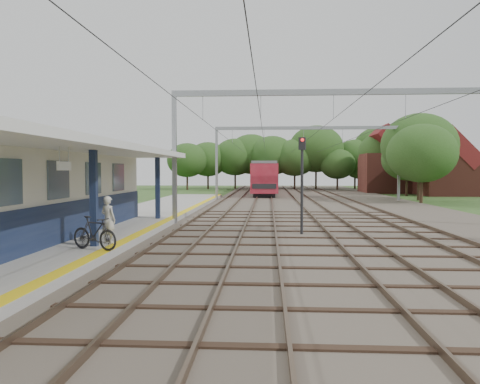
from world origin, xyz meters
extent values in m
plane|color=#2D4C1E|center=(0.00, 0.00, 0.00)|extent=(160.00, 160.00, 0.00)
cube|color=#473D33|center=(4.00, 30.00, 0.05)|extent=(18.00, 90.00, 0.10)
cube|color=gray|center=(-7.50, 14.00, 0.17)|extent=(5.00, 52.00, 0.35)
cube|color=yellow|center=(-5.25, 14.00, 0.35)|extent=(0.45, 52.00, 0.01)
cube|color=beige|center=(-8.90, 7.00, 2.05)|extent=(3.20, 18.00, 3.40)
cube|color=#131E3C|center=(-7.28, 7.00, 1.05)|extent=(0.06, 18.00, 1.40)
cube|color=slate|center=(-7.27, 7.00, 2.55)|extent=(0.05, 16.00, 1.30)
cube|color=#131E3C|center=(-5.90, 6.00, 1.95)|extent=(0.22, 0.22, 3.20)
cube|color=#131E3C|center=(-5.90, 15.00, 1.95)|extent=(0.22, 0.22, 3.20)
cube|color=silver|center=(-7.80, 6.00, 3.67)|extent=(6.40, 20.00, 0.24)
cube|color=white|center=(-6.00, 4.00, 3.00)|extent=(0.06, 0.85, 0.26)
cube|color=brown|center=(-4.22, 30.00, 0.17)|extent=(0.07, 88.00, 0.15)
cube|color=brown|center=(-2.78, 30.00, 0.17)|extent=(0.07, 88.00, 0.15)
cube|color=brown|center=(-1.22, 30.00, 0.17)|extent=(0.07, 88.00, 0.15)
cube|color=brown|center=(0.22, 30.00, 0.17)|extent=(0.07, 88.00, 0.15)
cube|color=brown|center=(2.48, 30.00, 0.17)|extent=(0.07, 88.00, 0.15)
cube|color=brown|center=(3.92, 30.00, 0.17)|extent=(0.07, 88.00, 0.15)
cube|color=brown|center=(6.08, 30.00, 0.17)|extent=(0.07, 88.00, 0.15)
cube|color=brown|center=(7.52, 30.00, 0.17)|extent=(0.07, 88.00, 0.15)
cube|color=gray|center=(-5.00, 15.00, 3.50)|extent=(0.22, 0.22, 7.00)
cube|color=gray|center=(3.50, 15.00, 6.85)|extent=(17.00, 0.20, 0.30)
cube|color=gray|center=(-5.00, 35.00, 3.50)|extent=(0.22, 0.22, 7.00)
cube|color=gray|center=(12.00, 35.00, 3.50)|extent=(0.22, 0.22, 7.00)
cube|color=gray|center=(3.50, 35.00, 6.85)|extent=(17.00, 0.20, 0.30)
cylinder|color=black|center=(-3.50, 30.00, 5.50)|extent=(0.02, 88.00, 0.02)
cylinder|color=black|center=(-0.50, 30.00, 5.50)|extent=(0.02, 88.00, 0.02)
cylinder|color=black|center=(3.20, 30.00, 5.50)|extent=(0.02, 88.00, 0.02)
cylinder|color=black|center=(6.80, 30.00, 5.50)|extent=(0.02, 88.00, 0.02)
cylinder|color=#382619|center=(-10.00, 61.00, 1.44)|extent=(0.28, 0.28, 2.88)
ellipsoid|color=#254418|center=(-10.00, 61.00, 4.96)|extent=(6.72, 6.72, 5.76)
cylinder|color=#382619|center=(-4.00, 63.00, 1.26)|extent=(0.28, 0.28, 2.52)
ellipsoid|color=#254418|center=(-4.00, 63.00, 4.34)|extent=(5.88, 5.88, 5.04)
cylinder|color=#382619|center=(2.00, 60.00, 1.62)|extent=(0.28, 0.28, 3.24)
ellipsoid|color=#254418|center=(2.00, 60.00, 5.58)|extent=(7.56, 7.56, 6.48)
cylinder|color=#382619|center=(8.00, 62.00, 1.35)|extent=(0.28, 0.28, 2.70)
ellipsoid|color=#254418|center=(8.00, 62.00, 4.65)|extent=(6.30, 6.30, 5.40)
cylinder|color=#382619|center=(14.50, 38.00, 1.26)|extent=(0.28, 0.28, 2.52)
ellipsoid|color=#254418|center=(14.50, 38.00, 4.34)|extent=(5.88, 5.88, 5.04)
cylinder|color=#382619|center=(15.00, 54.00, 1.44)|extent=(0.28, 0.28, 2.88)
ellipsoid|color=#254418|center=(15.00, 54.00, 4.96)|extent=(6.72, 6.72, 5.76)
cube|color=brown|center=(21.00, 46.00, 2.25)|extent=(7.00, 6.00, 4.50)
cube|color=maroon|center=(21.00, 46.00, 5.40)|extent=(4.99, 6.12, 4.99)
cube|color=brown|center=(16.00, 52.00, 2.50)|extent=(8.00, 6.00, 5.00)
cube|color=maroon|center=(16.00, 52.00, 5.90)|extent=(5.52, 6.12, 5.52)
imported|color=beige|center=(-5.65, 6.64, 1.17)|extent=(0.71, 0.60, 1.64)
imported|color=black|center=(-5.60, 5.23, 0.89)|extent=(1.84, 1.16, 1.07)
cube|color=black|center=(-0.50, 46.10, 0.32)|extent=(2.25, 16.06, 0.44)
cube|color=maroon|center=(-0.50, 46.10, 2.07)|extent=(2.81, 17.46, 3.04)
cube|color=black|center=(-0.50, 46.10, 2.38)|extent=(2.85, 16.06, 0.87)
cube|color=slate|center=(-0.50, 46.10, 3.71)|extent=(2.59, 17.46, 0.28)
cube|color=black|center=(-0.50, 64.16, 0.32)|extent=(2.25, 16.06, 0.44)
cube|color=maroon|center=(-0.50, 64.16, 2.07)|extent=(2.81, 17.46, 3.04)
cube|color=black|center=(-0.50, 64.16, 2.38)|extent=(2.85, 16.06, 0.87)
cube|color=slate|center=(-0.50, 64.16, 3.71)|extent=(2.59, 17.46, 0.28)
cylinder|color=black|center=(1.35, 11.16, 1.96)|extent=(0.15, 0.15, 3.93)
cube|color=black|center=(1.35, 11.16, 4.03)|extent=(0.33, 0.24, 0.54)
sphere|color=red|center=(1.35, 11.06, 4.18)|extent=(0.14, 0.14, 0.14)
camera|label=1|loc=(-0.12, -9.18, 2.87)|focal=35.00mm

